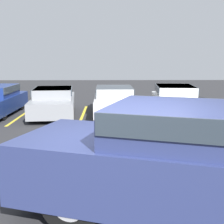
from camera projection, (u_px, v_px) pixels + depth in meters
name	position (u px, v px, depth m)	size (l,w,h in m)	color
ground_plane	(121.00, 220.00, 4.91)	(60.00, 60.00, 0.00)	#2D2D30
stall_stripe_b	(23.00, 115.00, 13.80)	(0.12, 4.71, 0.01)	yellow
stall_stripe_c	(83.00, 115.00, 13.84)	(0.12, 4.71, 0.01)	yellow
stall_stripe_d	(143.00, 114.00, 13.88)	(0.12, 4.71, 0.01)	yellow
stall_stripe_e	(202.00, 114.00, 13.92)	(0.12, 4.71, 0.01)	yellow
pickup_truck	(197.00, 164.00, 4.77)	(5.98, 3.77, 1.81)	navy
parked_sedan_b	(53.00, 101.00, 13.62)	(2.18, 4.40, 1.20)	gray
parked_sedan_c	(114.00, 100.00, 13.83)	(1.77, 4.47, 1.21)	silver
parked_sedan_d	(175.00, 99.00, 13.84)	(2.14, 4.63, 1.28)	silver
wheel_stop_curb	(17.00, 103.00, 16.79)	(1.88, 0.20, 0.14)	#B7B2A8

